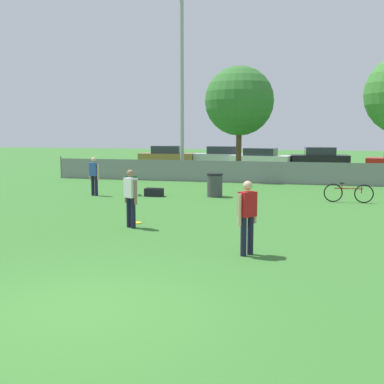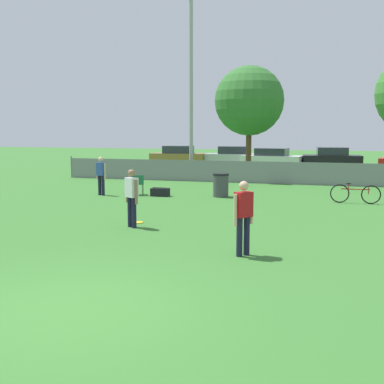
{
  "view_description": "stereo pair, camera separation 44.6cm",
  "coord_description": "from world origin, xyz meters",
  "px_view_note": "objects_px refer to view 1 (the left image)",
  "views": [
    {
      "loc": [
        3.29,
        -6.16,
        2.65
      ],
      "look_at": [
        0.22,
        5.89,
        1.05
      ],
      "focal_mm": 45.0,
      "sensor_mm": 36.0,
      "label": 1
    },
    {
      "loc": [
        3.72,
        -6.04,
        2.65
      ],
      "look_at": [
        0.22,
        5.89,
        1.05
      ],
      "focal_mm": 45.0,
      "sensor_mm": 36.0,
      "label": 2
    }
  ],
  "objects_px": {
    "spectator_in_blue": "(94,174)",
    "bicycle_sideline": "(348,193)",
    "parked_car_tan": "(167,156)",
    "light_pole": "(182,68)",
    "trash_bin": "(215,185)",
    "parked_car_white": "(260,158)",
    "tree_near_pole": "(239,101)",
    "folding_chair_sideline": "(131,183)",
    "player_thrower_red": "(247,213)",
    "player_receiver_white": "(131,195)",
    "frisbee_disc": "(137,223)",
    "gear_bag_sideline": "(154,192)",
    "parked_car_silver": "(222,156)",
    "parked_car_dark": "(320,158)"
  },
  "relations": [
    {
      "from": "spectator_in_blue",
      "to": "bicycle_sideline",
      "type": "bearing_deg",
      "value": -159.52
    },
    {
      "from": "bicycle_sideline",
      "to": "parked_car_tan",
      "type": "relative_size",
      "value": 0.42
    },
    {
      "from": "spectator_in_blue",
      "to": "light_pole",
      "type": "bearing_deg",
      "value": -86.53
    },
    {
      "from": "trash_bin",
      "to": "parked_car_white",
      "type": "height_order",
      "value": "parked_car_white"
    },
    {
      "from": "tree_near_pole",
      "to": "folding_chair_sideline",
      "type": "xyz_separation_m",
      "value": [
        -2.91,
        -9.75,
        -3.83
      ]
    },
    {
      "from": "player_thrower_red",
      "to": "trash_bin",
      "type": "relative_size",
      "value": 1.69
    },
    {
      "from": "bicycle_sideline",
      "to": "trash_bin",
      "type": "distance_m",
      "value": 5.11
    },
    {
      "from": "bicycle_sideline",
      "to": "trash_bin",
      "type": "height_order",
      "value": "trash_bin"
    },
    {
      "from": "trash_bin",
      "to": "player_receiver_white",
      "type": "bearing_deg",
      "value": -98.19
    },
    {
      "from": "spectator_in_blue",
      "to": "frisbee_disc",
      "type": "distance_m",
      "value": 6.41
    },
    {
      "from": "bicycle_sideline",
      "to": "gear_bag_sideline",
      "type": "distance_m",
      "value": 7.51
    },
    {
      "from": "player_receiver_white",
      "to": "frisbee_disc",
      "type": "xyz_separation_m",
      "value": [
        -0.08,
        0.64,
        -0.89
      ]
    },
    {
      "from": "spectator_in_blue",
      "to": "parked_car_silver",
      "type": "xyz_separation_m",
      "value": [
        1.93,
        17.56,
        -0.18
      ]
    },
    {
      "from": "bicycle_sideline",
      "to": "tree_near_pole",
      "type": "bearing_deg",
      "value": 120.67
    },
    {
      "from": "spectator_in_blue",
      "to": "parked_car_silver",
      "type": "relative_size",
      "value": 0.36
    },
    {
      "from": "trash_bin",
      "to": "player_thrower_red",
      "type": "bearing_deg",
      "value": -74.07
    },
    {
      "from": "spectator_in_blue",
      "to": "parked_car_dark",
      "type": "relative_size",
      "value": 0.39
    },
    {
      "from": "light_pole",
      "to": "player_receiver_white",
      "type": "bearing_deg",
      "value": -80.65
    },
    {
      "from": "frisbee_disc",
      "to": "folding_chair_sideline",
      "type": "xyz_separation_m",
      "value": [
        -2.36,
        5.58,
        0.49
      ]
    },
    {
      "from": "trash_bin",
      "to": "parked_car_silver",
      "type": "xyz_separation_m",
      "value": [
        -2.88,
        16.64,
        0.23
      ]
    },
    {
      "from": "parked_car_silver",
      "to": "parked_car_tan",
      "type": "bearing_deg",
      "value": -176.83
    },
    {
      "from": "spectator_in_blue",
      "to": "parked_car_dark",
      "type": "distance_m",
      "value": 19.33
    },
    {
      "from": "frisbee_disc",
      "to": "trash_bin",
      "type": "relative_size",
      "value": 0.31
    },
    {
      "from": "light_pole",
      "to": "bicycle_sideline",
      "type": "height_order",
      "value": "light_pole"
    },
    {
      "from": "spectator_in_blue",
      "to": "bicycle_sideline",
      "type": "height_order",
      "value": "spectator_in_blue"
    },
    {
      "from": "tree_near_pole",
      "to": "gear_bag_sideline",
      "type": "xyz_separation_m",
      "value": [
        -1.91,
        -9.8,
        -4.17
      ]
    },
    {
      "from": "trash_bin",
      "to": "spectator_in_blue",
      "type": "bearing_deg",
      "value": -169.15
    },
    {
      "from": "parked_car_dark",
      "to": "player_receiver_white",
      "type": "bearing_deg",
      "value": -108.61
    },
    {
      "from": "player_receiver_white",
      "to": "parked_car_dark",
      "type": "height_order",
      "value": "player_receiver_white"
    },
    {
      "from": "bicycle_sideline",
      "to": "gear_bag_sideline",
      "type": "bearing_deg",
      "value": -178.15
    },
    {
      "from": "parked_car_dark",
      "to": "frisbee_disc",
      "type": "bearing_deg",
      "value": -109.17
    },
    {
      "from": "tree_near_pole",
      "to": "parked_car_dark",
      "type": "distance_m",
      "value": 9.07
    },
    {
      "from": "player_receiver_white",
      "to": "bicycle_sideline",
      "type": "distance_m",
      "value": 8.78
    },
    {
      "from": "player_thrower_red",
      "to": "parked_car_dark",
      "type": "xyz_separation_m",
      "value": [
        1.68,
        24.97,
        -0.19
      ]
    },
    {
      "from": "player_thrower_red",
      "to": "folding_chair_sideline",
      "type": "height_order",
      "value": "player_thrower_red"
    },
    {
      "from": "tree_near_pole",
      "to": "parked_car_silver",
      "type": "relative_size",
      "value": 1.46
    },
    {
      "from": "player_thrower_red",
      "to": "parked_car_silver",
      "type": "bearing_deg",
      "value": 50.84
    },
    {
      "from": "light_pole",
      "to": "spectator_in_blue",
      "type": "xyz_separation_m",
      "value": [
        -1.73,
        -7.13,
        -5.03
      ]
    },
    {
      "from": "player_thrower_red",
      "to": "player_receiver_white",
      "type": "bearing_deg",
      "value": 97.38
    },
    {
      "from": "folding_chair_sideline",
      "to": "parked_car_silver",
      "type": "distance_m",
      "value": 17.1
    },
    {
      "from": "player_thrower_red",
      "to": "bicycle_sideline",
      "type": "height_order",
      "value": "player_thrower_red"
    },
    {
      "from": "gear_bag_sideline",
      "to": "parked_car_white",
      "type": "xyz_separation_m",
      "value": [
        2.53,
        15.88,
        0.52
      ]
    },
    {
      "from": "player_receiver_white",
      "to": "parked_car_dark",
      "type": "xyz_separation_m",
      "value": [
        5.15,
        22.85,
        -0.19
      ]
    },
    {
      "from": "bicycle_sideline",
      "to": "gear_bag_sideline",
      "type": "relative_size",
      "value": 2.46
    },
    {
      "from": "player_thrower_red",
      "to": "parked_car_silver",
      "type": "relative_size",
      "value": 0.37
    },
    {
      "from": "player_receiver_white",
      "to": "trash_bin",
      "type": "xyz_separation_m",
      "value": [
        0.96,
        6.67,
        -0.43
      ]
    },
    {
      "from": "tree_near_pole",
      "to": "gear_bag_sideline",
      "type": "bearing_deg",
      "value": -101.04
    },
    {
      "from": "player_thrower_red",
      "to": "parked_car_tan",
      "type": "height_order",
      "value": "player_thrower_red"
    },
    {
      "from": "tree_near_pole",
      "to": "player_receiver_white",
      "type": "distance_m",
      "value": 16.33
    },
    {
      "from": "trash_bin",
      "to": "gear_bag_sideline",
      "type": "xyz_separation_m",
      "value": [
        -2.4,
        -0.51,
        -0.31
      ]
    }
  ]
}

